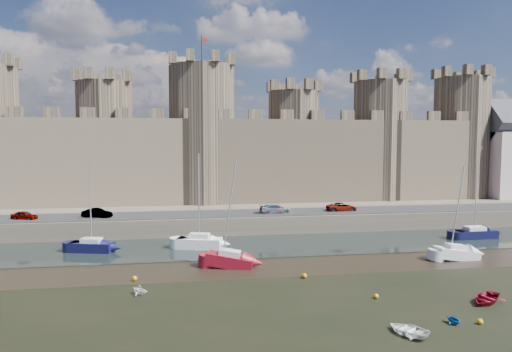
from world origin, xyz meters
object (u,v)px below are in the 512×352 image
at_px(sailboat_1, 92,246).
at_px(sailboat_2, 199,242).
at_px(car_0, 24,215).
at_px(sailboat_3, 475,233).
at_px(car_3, 342,207).
at_px(car_1, 97,213).
at_px(sailboat_4, 230,259).
at_px(car_2, 276,209).
at_px(sailboat_5, 456,253).

distance_m(sailboat_1, sailboat_2, 12.43).
relative_size(car_0, sailboat_3, 0.35).
bearing_deg(car_0, sailboat_1, -113.75).
relative_size(car_3, sailboat_3, 0.46).
height_order(car_1, sailboat_4, sailboat_4).
height_order(car_2, car_3, car_2).
bearing_deg(car_0, car_1, -71.56).
relative_size(car_2, sailboat_2, 0.41).
distance_m(car_0, sailboat_1, 14.03).
xyz_separation_m(car_3, sailboat_5, (6.21, -19.28, -2.39)).
relative_size(car_0, car_1, 0.86).
height_order(sailboat_1, sailboat_2, sailboat_2).
height_order(sailboat_3, sailboat_5, sailboat_5).
bearing_deg(car_0, sailboat_2, -94.48).
bearing_deg(sailboat_5, sailboat_4, 178.08).
bearing_deg(sailboat_1, sailboat_4, -14.45).
relative_size(car_2, sailboat_4, 0.41).
bearing_deg(car_3, sailboat_4, 134.89).
bearing_deg(sailboat_5, sailboat_1, 166.43).
xyz_separation_m(car_0, sailboat_1, (10.24, -9.33, -2.29)).
distance_m(car_3, sailboat_2, 23.71).
distance_m(car_3, sailboat_5, 20.39).
xyz_separation_m(car_0, sailboat_4, (25.47, -18.08, -2.28)).
bearing_deg(car_2, sailboat_4, 153.87).
bearing_deg(sailboat_3, sailboat_4, -166.89).
height_order(car_1, sailboat_5, sailboat_5).
xyz_separation_m(sailboat_2, sailboat_4, (2.81, -8.42, -0.08)).
bearing_deg(sailboat_4, car_2, 81.23).
xyz_separation_m(car_3, sailboat_4, (-18.52, -18.54, -2.32)).
relative_size(sailboat_2, sailboat_4, 1.01).
distance_m(car_1, sailboat_4, 24.40).
bearing_deg(car_3, car_2, 92.52).
relative_size(car_1, sailboat_5, 0.38).
distance_m(sailboat_4, sailboat_5, 24.74).
bearing_deg(car_3, car_1, 90.66).
height_order(sailboat_2, sailboat_3, sailboat_2).
xyz_separation_m(sailboat_3, sailboat_5, (-8.64, -9.33, -0.02)).
bearing_deg(sailboat_1, car_0, 153.09).
height_order(car_2, sailboat_3, sailboat_3).
bearing_deg(sailboat_4, sailboat_5, 14.46).
bearing_deg(sailboat_1, car_3, 31.61).
height_order(sailboat_2, sailboat_4, sailboat_2).
bearing_deg(sailboat_5, sailboat_3, 47.00).
height_order(car_3, sailboat_3, sailboat_3).
bearing_deg(sailboat_3, car_2, 157.88).
bearing_deg(sailboat_4, car_1, 148.15).
distance_m(car_2, car_3, 10.12).
xyz_separation_m(sailboat_4, sailboat_5, (24.73, -0.74, -0.06)).
xyz_separation_m(car_0, car_3, (43.98, 0.46, 0.05)).
xyz_separation_m(car_2, sailboat_4, (-8.40, -18.07, -2.36)).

